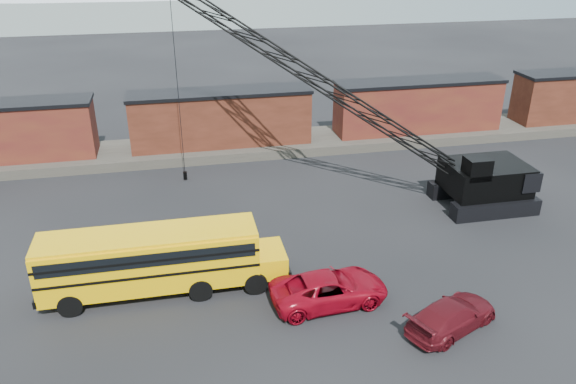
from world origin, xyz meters
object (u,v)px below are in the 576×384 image
(school_bus, at_px, (158,259))
(maroon_suv, at_px, (452,315))
(crawler_crane, at_px, (317,80))
(red_pickup, at_px, (329,289))

(school_bus, height_order, maroon_suv, school_bus)
(school_bus, distance_m, crawler_crane, 14.73)
(maroon_suv, bearing_deg, crawler_crane, -15.67)
(red_pickup, relative_size, maroon_suv, 1.17)
(red_pickup, bearing_deg, school_bus, 67.11)
(school_bus, relative_size, red_pickup, 2.13)
(school_bus, xyz_separation_m, red_pickup, (7.67, -2.56, -1.03))
(crawler_crane, bearing_deg, red_pickup, -101.07)
(school_bus, bearing_deg, crawler_crane, 42.71)
(maroon_suv, bearing_deg, school_bus, 41.31)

